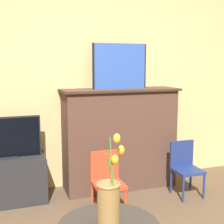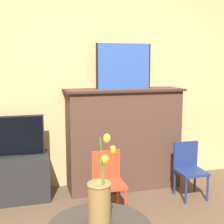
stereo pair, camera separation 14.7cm
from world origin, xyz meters
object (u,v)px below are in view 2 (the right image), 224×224
Objects in this scene: tv_monitor at (6,137)px; painting at (124,66)px; chair_blue at (189,167)px; chair_red at (108,178)px; vase_tulips at (100,200)px.

painting is at bearing 1.00° from tv_monitor.
tv_monitor is 1.32× the size of chair_blue.
tv_monitor is at bearing 150.22° from chair_red.
painting is 2.00m from vase_tulips.
chair_red is (0.96, -0.55, -0.35)m from tv_monitor.
tv_monitor is at bearing 166.81° from chair_blue.
painting reaches higher than vase_tulips.
chair_red is at bearing -173.94° from chair_blue.
tv_monitor is 1.16m from chair_red.
vase_tulips is (0.60, -1.69, -0.03)m from tv_monitor.
chair_blue is (0.60, -0.47, -1.09)m from painting.
painting reaches higher than chair_red.
vase_tulips reaches higher than chair_blue.
painting reaches higher than tv_monitor.
chair_blue is (0.95, 0.10, 0.00)m from chair_red.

